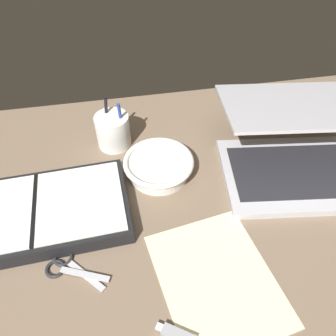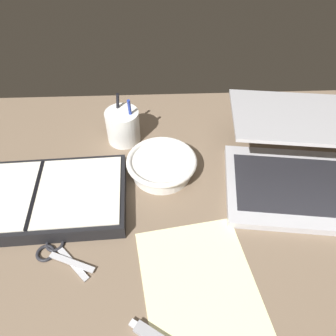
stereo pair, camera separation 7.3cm
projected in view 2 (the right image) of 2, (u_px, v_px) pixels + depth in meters
desk_top at (170, 227)px, 71.65cm from camera, size 140.00×100.00×2.00cm
laptop at (302, 163)px, 76.11cm from camera, size 38.39×38.93×16.18cm
bowl at (162, 165)px, 79.56cm from camera, size 17.10×17.10×4.81cm
pen_cup at (123, 126)px, 87.10cm from camera, size 8.86×8.86×13.55cm
planner at (38, 198)px, 73.39cm from camera, size 40.17×23.33×4.09cm
scissors at (56, 252)px, 65.90cm from camera, size 12.41×10.46×0.80cm
paper_sheet_front at (199, 284)px, 61.50cm from camera, size 24.74×29.31×0.16cm
usb_drive at (150, 334)px, 54.99cm from camera, size 6.91×5.27×1.00cm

